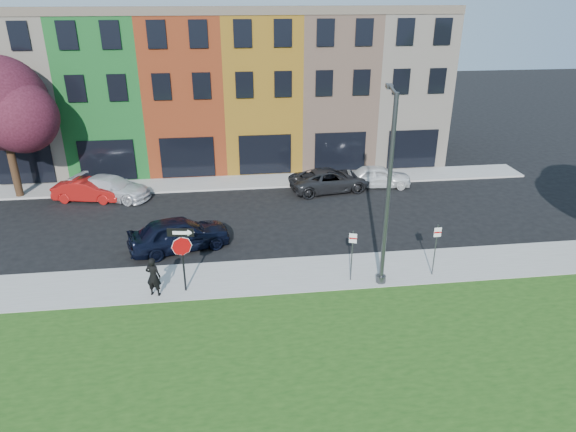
{
  "coord_description": "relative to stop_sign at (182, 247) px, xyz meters",
  "views": [
    {
      "loc": [
        -2.56,
        -16.08,
        11.43
      ],
      "look_at": [
        -0.02,
        4.0,
        2.44
      ],
      "focal_mm": 32.0,
      "sensor_mm": 36.0,
      "label": 1
    }
  ],
  "objects": [
    {
      "name": "street_lamp",
      "position": [
        8.16,
        -0.15,
        1.99
      ],
      "size": [
        0.75,
        2.56,
        7.91
      ],
      "rotation": [
        0.0,
        0.0,
        -0.18
      ],
      "color": "#434648",
      "rests_on": "sidewalk_near"
    },
    {
      "name": "parked_car_white",
      "position": [
        11.34,
        11.05,
        -1.44
      ],
      "size": [
        2.45,
        4.33,
        1.36
      ],
      "primitive_type": "imported",
      "rotation": [
        0.0,
        0.0,
        1.46
      ],
      "color": "white",
      "rests_on": "ground"
    },
    {
      "name": "parking_sign_b",
      "position": [
        10.5,
        -0.03,
        -0.54
      ],
      "size": [
        0.32,
        0.09,
        2.36
      ],
      "rotation": [
        0.0,
        0.0,
        0.04
      ],
      "color": "#434648",
      "rests_on": "sidewalk_near"
    },
    {
      "name": "parked_car_red",
      "position": [
        -6.22,
        10.94,
        -1.47
      ],
      "size": [
        2.86,
        4.45,
        1.29
      ],
      "primitive_type": "imported",
      "rotation": [
        0.0,
        0.0,
        1.38
      ],
      "color": "maroon",
      "rests_on": "ground"
    },
    {
      "name": "parked_car_dark",
      "position": [
        8.18,
        10.74,
        -1.43
      ],
      "size": [
        3.88,
        5.69,
        1.38
      ],
      "primitive_type": "imported",
      "rotation": [
        0.0,
        0.0,
        1.74
      ],
      "color": "black",
      "rests_on": "ground"
    },
    {
      "name": "sedan_near",
      "position": [
        -0.48,
        4.0,
        -1.31
      ],
      "size": [
        4.53,
        5.8,
        1.61
      ],
      "primitive_type": "imported",
      "rotation": [
        0.0,
        0.0,
        1.86
      ],
      "color": "black",
      "rests_on": "ground"
    },
    {
      "name": "parking_sign_a",
      "position": [
        6.89,
        -0.04,
        -0.57
      ],
      "size": [
        0.31,
        0.15,
        2.3
      ],
      "rotation": [
        0.0,
        0.0,
        -0.36
      ],
      "color": "#434648",
      "rests_on": "sidewalk_near"
    },
    {
      "name": "man",
      "position": [
        -1.2,
        -0.17,
        -1.17
      ],
      "size": [
        0.83,
        0.74,
        1.67
      ],
      "primitive_type": "imported",
      "rotation": [
        0.0,
        0.0,
        2.85
      ],
      "color": "black",
      "rests_on": "sidewalk_near"
    },
    {
      "name": "rowhouse_block",
      "position": [
        1.96,
        18.92,
        2.87
      ],
      "size": [
        30.0,
        10.12,
        10.0
      ],
      "color": "#C0B5A0",
      "rests_on": "ground"
    },
    {
      "name": "sidewalk_far",
      "position": [
        1.46,
        12.74,
        -2.06
      ],
      "size": [
        40.0,
        2.4,
        0.12
      ],
      "primitive_type": "cube",
      "color": "gray",
      "rests_on": "ground"
    },
    {
      "name": "stop_sign",
      "position": [
        0.0,
        0.0,
        0.0
      ],
      "size": [
        1.04,
        0.2,
        2.8
      ],
      "rotation": [
        0.0,
        0.0,
        -0.15
      ],
      "color": "black",
      "rests_on": "sidewalk_near"
    },
    {
      "name": "parked_car_silver",
      "position": [
        -4.88,
        11.06,
        -1.45
      ],
      "size": [
        5.08,
        5.94,
        1.35
      ],
      "primitive_type": "imported",
      "rotation": [
        0.0,
        0.0,
        1.19
      ],
      "color": "silver",
      "rests_on": "ground"
    },
    {
      "name": "sidewalk_near",
      "position": [
        6.46,
        0.74,
        -2.06
      ],
      "size": [
        40.0,
        3.0,
        0.12
      ],
      "primitive_type": "cube",
      "color": "gray",
      "rests_on": "ground"
    },
    {
      "name": "tree_purple",
      "position": [
        -10.31,
        11.99,
        3.36
      ],
      "size": [
        6.28,
        5.49,
        8.12
      ],
      "color": "black",
      "rests_on": "sidewalk_far"
    },
    {
      "name": "ground",
      "position": [
        4.46,
        -2.26,
        -2.12
      ],
      "size": [
        120.0,
        120.0,
        0.0
      ],
      "primitive_type": "plane",
      "color": "black",
      "rests_on": "ground"
    }
  ]
}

